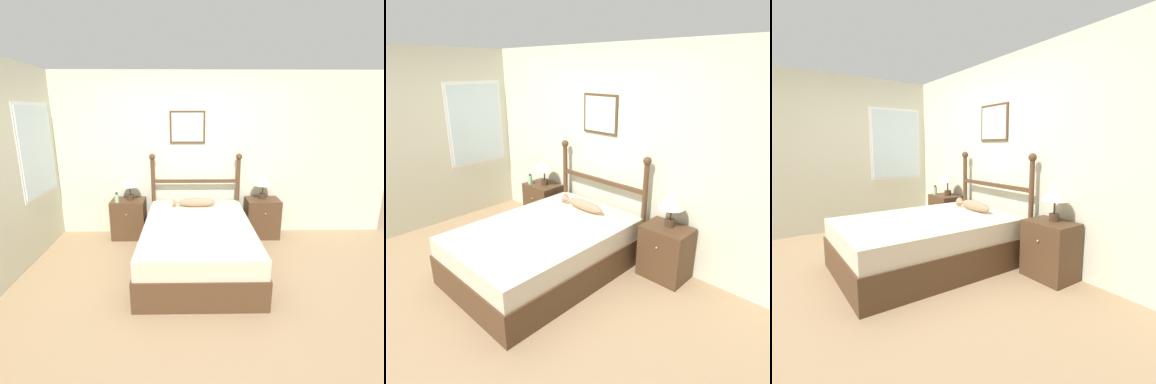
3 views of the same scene
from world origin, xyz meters
TOP-DOWN VIEW (x-y plane):
  - ground_plane at (0.00, 0.00)m, footprint 16.00×16.00m
  - wall_back at (-0.00, 1.73)m, footprint 6.40×0.08m
  - wall_left at (-2.13, 0.02)m, footprint 0.08×6.40m
  - bed at (0.09, 0.59)m, footprint 1.41×2.06m
  - headboard at (0.09, 1.59)m, footprint 1.44×0.10m
  - nightstand_left at (-0.97, 1.48)m, footprint 0.52×0.40m
  - nightstand_right at (1.15, 1.48)m, footprint 0.52×0.40m
  - table_lamp_left at (-0.93, 1.49)m, footprint 0.29×0.29m
  - table_lamp_right at (1.15, 1.52)m, footprint 0.29×0.29m
  - bottle at (-1.11, 1.36)m, footprint 0.06×0.06m
  - fish_pillow at (0.06, 1.27)m, footprint 0.65×0.12m

SIDE VIEW (x-z plane):
  - ground_plane at x=0.00m, z-range 0.00..0.00m
  - bed at x=0.09m, z-range 0.00..0.57m
  - nightstand_left at x=-0.97m, z-range 0.00..0.62m
  - nightstand_right at x=1.15m, z-range 0.00..0.62m
  - fish_pillow at x=0.06m, z-range 0.57..0.71m
  - bottle at x=-1.11m, z-range 0.61..0.77m
  - headboard at x=0.09m, z-range 0.10..1.43m
  - table_lamp_left at x=-0.93m, z-range 0.71..1.09m
  - table_lamp_right at x=1.15m, z-range 0.71..1.09m
  - wall_back at x=0.00m, z-range 0.00..2.55m
  - wall_left at x=-2.13m, z-range 0.00..2.55m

